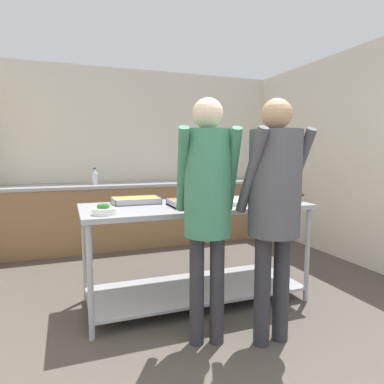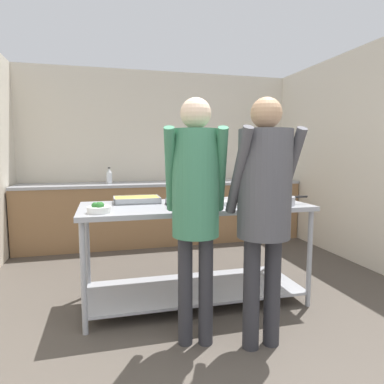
{
  "view_description": "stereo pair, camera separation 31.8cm",
  "coord_description": "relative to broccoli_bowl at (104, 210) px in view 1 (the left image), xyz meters",
  "views": [
    {
      "loc": [
        -1.2,
        -1.09,
        1.38
      ],
      "look_at": [
        -0.1,
        1.88,
        1.01
      ],
      "focal_mm": 32.0,
      "sensor_mm": 36.0,
      "label": 1
    },
    {
      "loc": [
        -0.9,
        -1.18,
        1.38
      ],
      "look_at": [
        -0.1,
        1.88,
        1.01
      ],
      "focal_mm": 32.0,
      "sensor_mm": 36.0,
      "label": 2
    }
  ],
  "objects": [
    {
      "name": "serving_tray_vegetables",
      "position": [
        0.34,
        0.49,
        -0.01
      ],
      "size": [
        0.42,
        0.29,
        0.05
      ],
      "color": "#9EA0A8",
      "rests_on": "serving_counter"
    },
    {
      "name": "sauce_pan",
      "position": [
        1.57,
        0.02,
        0.01
      ],
      "size": [
        0.39,
        0.25,
        0.08
      ],
      "color": "#9EA0A8",
      "rests_on": "serving_counter"
    },
    {
      "name": "serving_counter",
      "position": [
        0.84,
        0.25,
        -0.33
      ],
      "size": [
        2.02,
        0.83,
        0.91
      ],
      "color": "#9EA0A8",
      "rests_on": "ground_plane"
    },
    {
      "name": "plate_stack",
      "position": [
        1.2,
        0.11,
        -0.02
      ],
      "size": [
        0.28,
        0.28,
        0.04
      ],
      "color": "white",
      "rests_on": "serving_counter"
    },
    {
      "name": "water_bottle",
      "position": [
        0.12,
        2.39,
        0.09
      ],
      "size": [
        0.08,
        0.08,
        0.24
      ],
      "color": "silver",
      "rests_on": "back_counter"
    },
    {
      "name": "serving_tray_roast",
      "position": [
        0.8,
        0.18,
        -0.01
      ],
      "size": [
        0.44,
        0.32,
        0.05
      ],
      "color": "#9EA0A8",
      "rests_on": "serving_counter"
    },
    {
      "name": "guest_serving_left",
      "position": [
        0.66,
        -0.44,
        0.14
      ],
      "size": [
        0.48,
        0.42,
        1.75
      ],
      "color": "#2D2D33",
      "rests_on": "ground_plane"
    },
    {
      "name": "broccoli_bowl",
      "position": [
        0.0,
        0.0,
        0.0
      ],
      "size": [
        0.18,
        0.18,
        0.09
      ],
      "color": "silver",
      "rests_on": "serving_counter"
    },
    {
      "name": "wall_rear",
      "position": [
        0.94,
        2.8,
        0.38
      ],
      "size": [
        4.39,
        0.06,
        2.65
      ],
      "color": "beige",
      "rests_on": "ground_plane"
    },
    {
      "name": "guest_serving_right",
      "position": [
        1.1,
        -0.59,
        0.13
      ],
      "size": [
        0.47,
        0.36,
        1.74
      ],
      "color": "#2D2D33",
      "rests_on": "ground_plane"
    },
    {
      "name": "back_counter",
      "position": [
        0.94,
        2.43,
        -0.48
      ],
      "size": [
        4.23,
        0.65,
        0.93
      ],
      "color": "olive",
      "rests_on": "ground_plane"
    },
    {
      "name": "wall_right",
      "position": [
        3.1,
        0.64,
        0.38
      ],
      "size": [
        0.06,
        4.44,
        2.65
      ],
      "color": "beige",
      "rests_on": "ground_plane"
    }
  ]
}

